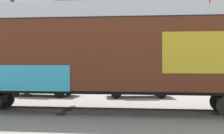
# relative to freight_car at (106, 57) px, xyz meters

# --- Properties ---
(ground_plane) EXTENTS (260.00, 260.00, 0.00)m
(ground_plane) POSITION_rel_freight_car_xyz_m (0.35, 0.00, -2.54)
(ground_plane) COLOR gray
(track) EXTENTS (60.01, 2.64, 0.08)m
(track) POSITION_rel_freight_car_xyz_m (-0.11, 0.00, -2.50)
(track) COLOR #4C4742
(track) RESTS_ON ground_plane
(freight_car) EXTENTS (17.82, 3.01, 4.38)m
(freight_car) POSITION_rel_freight_car_xyz_m (0.00, 0.00, 0.00)
(freight_car) COLOR #5B2B19
(freight_car) RESTS_ON ground_plane
(flagpole) EXTENTS (0.18, 1.62, 7.91)m
(flagpole) POSITION_rel_freight_car_xyz_m (6.54, 10.23, 2.64)
(flagpole) COLOR silver
(flagpole) RESTS_ON ground_plane
(hillside) EXTENTS (153.95, 31.53, 17.62)m
(hillside) POSITION_rel_freight_car_xyz_m (0.30, 56.16, 4.10)
(hillside) COLOR silver
(hillside) RESTS_ON ground_plane
(parked_car_green) EXTENTS (4.71, 2.24, 1.67)m
(parked_car_green) POSITION_rel_freight_car_xyz_m (-5.24, 5.83, -1.71)
(parked_car_green) COLOR #1E5933
(parked_car_green) RESTS_ON ground_plane
(parked_car_white) EXTENTS (4.33, 2.36, 1.60)m
(parked_car_white) POSITION_rel_freight_car_xyz_m (1.16, 5.92, -1.73)
(parked_car_white) COLOR silver
(parked_car_white) RESTS_ON ground_plane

